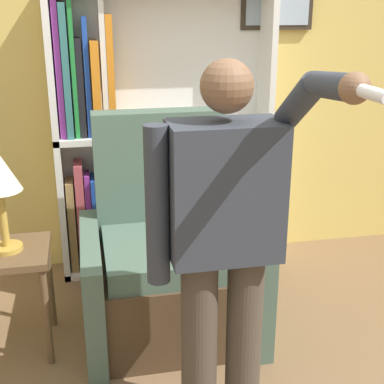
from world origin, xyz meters
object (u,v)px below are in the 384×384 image
armchair (168,264)px  person_standing (224,239)px  side_table (10,269)px  bookcase (135,139)px

armchair → person_standing: person_standing is taller
side_table → person_standing: bearing=-40.4°
side_table → armchair: bearing=4.9°
person_standing → side_table: bearing=139.6°
bookcase → person_standing: 1.64m
armchair → side_table: bearing=-175.1°
person_standing → side_table: 1.29m
bookcase → armchair: bearing=-83.4°
bookcase → person_standing: size_ratio=1.19×
bookcase → side_table: 1.21m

